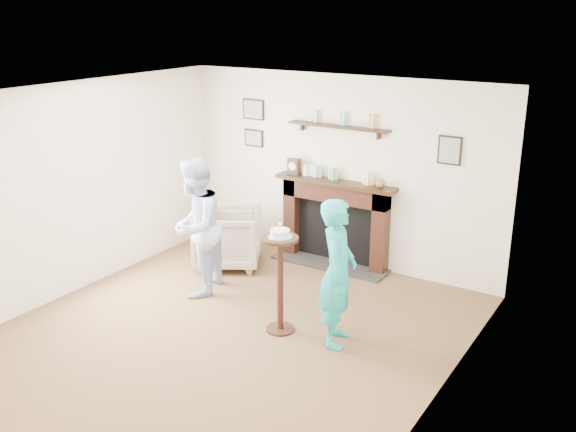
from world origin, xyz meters
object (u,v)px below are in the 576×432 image
object	(u,v)px
man	(199,292)
woman	(336,341)
pedestal_table	(280,265)
armchair	(229,265)

from	to	relation	value
man	woman	bearing A→B (deg)	66.73
woman	pedestal_table	distance (m)	0.98
armchair	woman	world-z (taller)	woman
woman	pedestal_table	size ratio (longest dim) A/B	1.27
man	woman	size ratio (longest dim) A/B	1.08
man	pedestal_table	xyz separation A→B (m)	(1.37, -0.29, 0.75)
pedestal_table	woman	bearing A→B (deg)	8.95
armchair	man	distance (m)	0.91
armchair	pedestal_table	distance (m)	2.10
man	pedestal_table	world-z (taller)	pedestal_table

